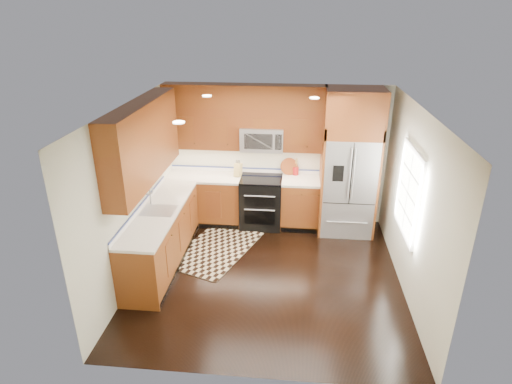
# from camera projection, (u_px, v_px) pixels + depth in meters

# --- Properties ---
(ground) EXTENTS (4.00, 4.00, 0.00)m
(ground) POSITION_uv_depth(u_px,v_px,m) (268.00, 275.00, 6.61)
(ground) COLOR black
(ground) RESTS_ON ground
(wall_back) EXTENTS (4.00, 0.02, 2.60)m
(wall_back) POSITION_uv_depth(u_px,v_px,m) (276.00, 155.00, 7.92)
(wall_back) COLOR beige
(wall_back) RESTS_ON ground
(wall_left) EXTENTS (0.02, 4.00, 2.60)m
(wall_left) POSITION_uv_depth(u_px,v_px,m) (133.00, 193.00, 6.27)
(wall_left) COLOR beige
(wall_left) RESTS_ON ground
(wall_right) EXTENTS (0.02, 4.00, 2.60)m
(wall_right) POSITION_uv_depth(u_px,v_px,m) (413.00, 205.00, 5.91)
(wall_right) COLOR beige
(wall_right) RESTS_ON ground
(window) EXTENTS (0.04, 1.10, 1.30)m
(window) POSITION_uv_depth(u_px,v_px,m) (409.00, 192.00, 6.05)
(window) COLOR white
(window) RESTS_ON ground
(base_cabinets) EXTENTS (2.85, 3.00, 0.90)m
(base_cabinets) POSITION_uv_depth(u_px,v_px,m) (201.00, 219.00, 7.36)
(base_cabinets) COLOR brown
(base_cabinets) RESTS_ON ground
(countertop) EXTENTS (2.86, 3.01, 0.04)m
(countertop) POSITION_uv_depth(u_px,v_px,m) (209.00, 192.00, 7.27)
(countertop) COLOR white
(countertop) RESTS_ON base_cabinets
(upper_cabinets) EXTENTS (2.85, 3.00, 1.15)m
(upper_cabinets) POSITION_uv_depth(u_px,v_px,m) (203.00, 128.00, 6.90)
(upper_cabinets) COLOR brown
(upper_cabinets) RESTS_ON ground
(range) EXTENTS (0.76, 0.67, 0.95)m
(range) POSITION_uv_depth(u_px,v_px,m) (261.00, 202.00, 7.97)
(range) COLOR black
(range) RESTS_ON ground
(microwave) EXTENTS (0.76, 0.40, 0.42)m
(microwave) POSITION_uv_depth(u_px,v_px,m) (262.00, 139.00, 7.61)
(microwave) COLOR #B2B2B7
(microwave) RESTS_ON ground
(refrigerator) EXTENTS (0.98, 0.75, 2.60)m
(refrigerator) POSITION_uv_depth(u_px,v_px,m) (350.00, 163.00, 7.46)
(refrigerator) COLOR #B2B2B7
(refrigerator) RESTS_ON ground
(sink_faucet) EXTENTS (0.54, 0.44, 0.37)m
(sink_faucet) POSITION_uv_depth(u_px,v_px,m) (157.00, 206.00, 6.58)
(sink_faucet) COLOR #B2B2B7
(sink_faucet) RESTS_ON countertop
(rug) EXTENTS (1.54, 1.94, 0.01)m
(rug) POSITION_uv_depth(u_px,v_px,m) (216.00, 249.00, 7.32)
(rug) COLOR black
(rug) RESTS_ON ground
(knife_block) EXTENTS (0.14, 0.17, 0.30)m
(knife_block) POSITION_uv_depth(u_px,v_px,m) (238.00, 169.00, 7.87)
(knife_block) COLOR tan
(knife_block) RESTS_ON countertop
(utensil_crock) EXTENTS (0.12, 0.12, 0.31)m
(utensil_crock) POSITION_uv_depth(u_px,v_px,m) (296.00, 169.00, 7.92)
(utensil_crock) COLOR maroon
(utensil_crock) RESTS_ON countertop
(cutting_board) EXTENTS (0.33, 0.33, 0.02)m
(cutting_board) POSITION_uv_depth(u_px,v_px,m) (289.00, 174.00, 7.98)
(cutting_board) COLOR brown
(cutting_board) RESTS_ON countertop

